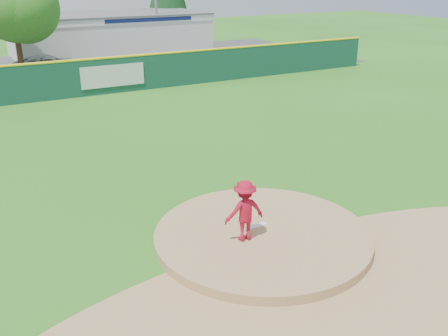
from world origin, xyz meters
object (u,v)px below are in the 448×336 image
pitcher (245,211)px  deciduous_tree (12,4)px  van (49,65)px  pool_building_grp (110,34)px

pitcher → deciduous_tree: deciduous_tree is taller
pitcher → van: bearing=-85.5°
pitcher → deciduous_tree: (-1.40, 25.10, 3.53)m
pitcher → deciduous_tree: 25.38m
van → pool_building_grp: pool_building_grp is taller
pitcher → van: 25.55m
van → deciduous_tree: bearing=107.7°
van → deciduous_tree: 4.32m
van → deciduous_tree: size_ratio=0.62×
pool_building_grp → deciduous_tree: 11.01m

